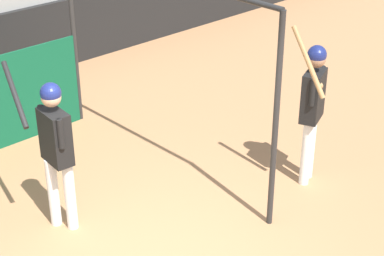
{
  "coord_description": "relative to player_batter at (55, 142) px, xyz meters",
  "views": [
    {
      "loc": [
        -3.49,
        -4.34,
        4.59
      ],
      "look_at": [
        1.27,
        0.67,
        1.06
      ],
      "focal_mm": 60.0,
      "sensor_mm": 36.0,
      "label": 1
    }
  ],
  "objects": [
    {
      "name": "player_batter",
      "position": [
        0.0,
        0.0,
        0.0
      ],
      "size": [
        0.54,
        0.91,
        2.01
      ],
      "rotation": [
        0.0,
        0.0,
        1.48
      ],
      "color": "white",
      "rests_on": "ground"
    },
    {
      "name": "player_waiting",
      "position": [
        2.96,
        -1.38,
        0.04
      ],
      "size": [
        0.66,
        0.6,
        2.23
      ],
      "rotation": [
        0.0,
        0.0,
        -2.75
      ],
      "color": "white",
      "rests_on": "ground"
    }
  ]
}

